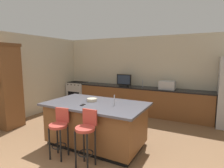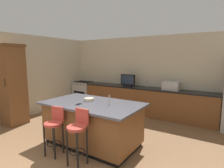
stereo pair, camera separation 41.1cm
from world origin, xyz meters
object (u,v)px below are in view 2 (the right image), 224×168
microwave (171,86)px  bar_stool_left (55,127)px  tv_monitor (128,81)px  tv_remote (88,99)px  kitchen_island (92,123)px  fruit_bowl (89,99)px  cell_phone (79,104)px  cabinet_tower (12,83)px  bar_stool_right (78,132)px  range_oven (84,93)px

microwave → bar_stool_left: (-1.33, -3.39, -0.49)m
tv_monitor → tv_remote: size_ratio=3.13×
kitchen_island → fruit_bowl: (-0.16, 0.10, 0.49)m
cell_phone → tv_remote: size_ratio=0.88×
cabinet_tower → fruit_bowl: cabinet_tower is taller
cabinet_tower → bar_stool_right: size_ratio=2.27×
cell_phone → tv_remote: (-0.14, 0.48, 0.01)m
range_oven → kitchen_island: bearing=-46.0°
kitchen_island → bar_stool_right: 0.83m
tv_monitor → bar_stool_left: bearing=-87.5°
range_oven → microwave: bearing=0.0°
microwave → tv_remote: 2.75m
cabinet_tower → microwave: cabinet_tower is taller
tv_monitor → fruit_bowl: size_ratio=2.43×
microwave → bar_stool_left: 3.68m
fruit_bowl → cell_phone: size_ratio=1.46×
kitchen_island → tv_remote: size_ratio=12.66×
tv_remote → fruit_bowl: bearing=-20.3°
range_oven → cabinet_tower: size_ratio=0.41×
microwave → tv_monitor: tv_monitor is taller
bar_stool_right → tv_remote: (-0.58, 0.97, 0.34)m
range_oven → tv_monitor: tv_monitor is taller
cabinet_tower → microwave: (3.70, 2.86, -0.13)m
tv_remote → bar_stool_right: bearing=-38.0°
tv_monitor → cabinet_tower: bearing=-128.3°
microwave → tv_monitor: size_ratio=0.90×
range_oven → cell_phone: (2.41, -2.91, 0.48)m
kitchen_island → tv_remote: 0.58m
bar_stool_left → range_oven: bearing=114.1°
bar_stool_left → cell_phone: (0.20, 0.48, 0.38)m
bar_stool_right → fruit_bowl: bearing=117.2°
cabinet_tower → tv_monitor: cabinet_tower is taller
cabinet_tower → bar_stool_left: (2.37, -0.53, -0.62)m
tv_monitor → bar_stool_right: 3.48m
kitchen_island → bar_stool_left: size_ratio=2.29×
range_oven → cabinet_tower: (-0.16, -2.86, 0.72)m
range_oven → microwave: microwave is taller
range_oven → cell_phone: size_ratio=6.24×
bar_stool_right → cell_phone: (-0.44, 0.49, 0.34)m
microwave → tv_monitor: bearing=-178.0°
tv_monitor → bar_stool_left: size_ratio=0.57×
cabinet_tower → cell_phone: bearing=-1.2°
microwave → kitchen_island: bearing=-110.5°
cabinet_tower → fruit_bowl: bearing=7.2°
cell_phone → tv_remote: tv_remote is taller
range_oven → bar_stool_right: (2.84, -3.41, 0.14)m
cabinet_tower → bar_stool_right: 3.11m
range_oven → fruit_bowl: 3.52m
kitchen_island → tv_remote: bearing=143.9°
cabinet_tower → microwave: 4.68m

